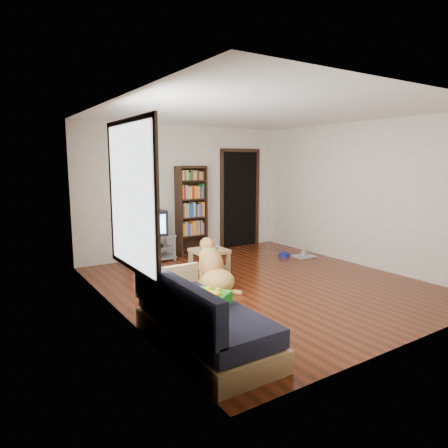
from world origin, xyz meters
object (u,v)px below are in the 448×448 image
dog_bowl (284,255)px  coffee_table (209,256)px  tv_stand (150,247)px  crt_tv (149,223)px  bookshelf (191,206)px  grey_rag (304,256)px  dog (214,270)px  sofa (200,323)px  green_cushion (209,299)px  laptop (210,249)px

dog_bowl → coffee_table: coffee_table is taller
dog_bowl → tv_stand: (-2.40, 1.11, 0.23)m
crt_tv → bookshelf: bearing=4.3°
grey_rag → dog: bearing=-164.5°
coffee_table → dog: 0.92m
dog → crt_tv: bearing=94.2°
grey_rag → sofa: 4.33m
sofa → coffee_table: size_ratio=3.27×
green_cushion → coffee_table: 2.76m
crt_tv → bookshelf: bookshelf is taller
grey_rag → tv_stand: 3.04m
green_cushion → sofa: bearing=157.7°
dog_bowl → dog: dog is taller
bookshelf → coffee_table: size_ratio=3.27×
crt_tv → dog: size_ratio=0.61×
tv_stand → crt_tv: crt_tv is taller
green_cushion → dog: size_ratio=0.39×
dog → coffee_table: bearing=63.2°
green_cushion → crt_tv: (0.85, 3.63, 0.26)m
laptop → tv_stand: bearing=121.5°
crt_tv → coffee_table: crt_tv is taller
crt_tv → bookshelf: (0.95, 0.07, 0.26)m
bookshelf → crt_tv: bearing=-175.7°
laptop → sofa: size_ratio=0.18×
bookshelf → dog: size_ratio=1.90×
coffee_table → sofa: bearing=-122.9°
crt_tv → green_cushion: bearing=-103.2°
tv_stand → dog: (0.15, -2.07, 0.01)m
sofa → dog_bowl: bearing=36.8°
tv_stand → dog: size_ratio=0.95×
laptop → coffee_table: laptop is taller
tv_stand → dog: dog is taller
tv_stand → sofa: 3.76m
sofa → coffee_table: (1.54, 2.38, 0.02)m
green_cushion → bookshelf: bookshelf is taller
bookshelf → green_cushion: bearing=-115.9°
grey_rag → coffee_table: bearing=177.1°
grey_rag → bookshelf: (-1.75, 1.45, 0.99)m
dog_bowl → crt_tv: 2.75m
laptop → crt_tv: size_ratio=0.57×
crt_tv → dog: 2.15m
coffee_table → green_cushion: bearing=-121.0°
dog_bowl → grey_rag: bearing=-39.8°
coffee_table → crt_tv: bearing=114.1°
bookshelf → grey_rag: bearing=-39.6°
grey_rag → coffee_table: 2.16m
green_cushion → bookshelf: 4.15m
bookshelf → laptop: bearing=-105.6°
green_cushion → dog: (1.00, 1.54, -0.20)m
laptop → tv_stand: tv_stand is taller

